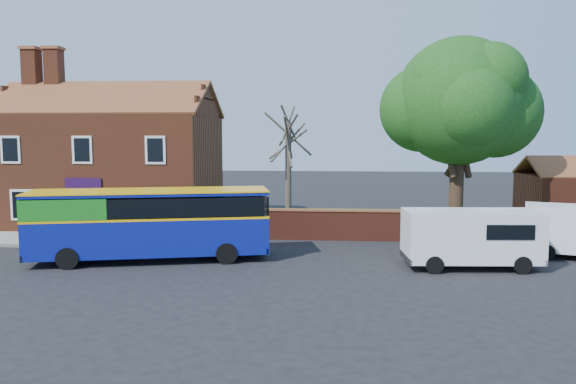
{
  "coord_description": "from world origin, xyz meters",
  "views": [
    {
      "loc": [
        6.34,
        -21.57,
        5.49
      ],
      "look_at": [
        4.24,
        5.0,
        2.69
      ],
      "focal_mm": 35.0,
      "sensor_mm": 36.0,
      "label": 1
    }
  ],
  "objects": [
    {
      "name": "grass_strip",
      "position": [
        13.0,
        13.0,
        0.02
      ],
      "size": [
        26.0,
        12.0,
        0.04
      ],
      "primitive_type": "cube",
      "color": "#426B28",
      "rests_on": "ground"
    },
    {
      "name": "ground",
      "position": [
        0.0,
        0.0,
        0.0
      ],
      "size": [
        120.0,
        120.0,
        0.0
      ],
      "primitive_type": "plane",
      "color": "black",
      "rests_on": "ground"
    },
    {
      "name": "bus",
      "position": [
        -1.77,
        1.69,
        1.74
      ],
      "size": [
        10.36,
        4.75,
        3.06
      ],
      "rotation": [
        0.0,
        0.0,
        0.23
      ],
      "color": "#0D1993",
      "rests_on": "ground"
    },
    {
      "name": "boundary_wall",
      "position": [
        13.0,
        7.0,
        0.81
      ],
      "size": [
        22.0,
        0.38,
        1.6
      ],
      "color": "maroon",
      "rests_on": "ground"
    },
    {
      "name": "van_near",
      "position": [
        12.02,
        1.48,
        1.32
      ],
      "size": [
        5.5,
        2.52,
        2.36
      ],
      "rotation": [
        0.0,
        0.0,
        0.07
      ],
      "color": "white",
      "rests_on": "ground"
    },
    {
      "name": "pavement",
      "position": [
        -7.0,
        5.75,
        0.06
      ],
      "size": [
        18.0,
        3.5,
        0.12
      ],
      "primitive_type": "cube",
      "color": "gray",
      "rests_on": "ground"
    },
    {
      "name": "kerb",
      "position": [
        -7.0,
        4.0,
        0.07
      ],
      "size": [
        18.0,
        0.15,
        0.14
      ],
      "primitive_type": "cube",
      "color": "slate",
      "rests_on": "ground"
    },
    {
      "name": "shop_building",
      "position": [
        -7.02,
        11.5,
        3.41
      ],
      "size": [
        12.3,
        8.13,
        10.5
      ],
      "color": "brown",
      "rests_on": "ground"
    },
    {
      "name": "large_tree",
      "position": [
        13.25,
        9.98,
        6.98
      ],
      "size": [
        8.74,
        6.92,
        10.66
      ],
      "color": "black",
      "rests_on": "ground"
    },
    {
      "name": "bare_tree",
      "position": [
        3.92,
        9.18,
        3.41
      ],
      "size": [
        2.49,
        2.97,
        6.64
      ],
      "color": "#4C4238",
      "rests_on": "ground"
    }
  ]
}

